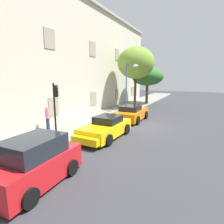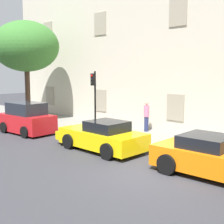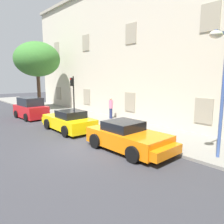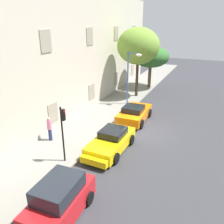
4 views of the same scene
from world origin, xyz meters
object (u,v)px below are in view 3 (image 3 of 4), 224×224
Objects in this scene: sportscar_yellow_flank at (130,138)px; street_lamp at (220,71)px; hatchback_parked at (31,109)px; pedestrian_admiring at (111,108)px; tree_midblock at (37,59)px; traffic_light at (73,90)px; sportscar_red_lead at (68,121)px.

street_lamp reaches higher than sportscar_yellow_flank.
hatchback_parked is 7.02m from pedestrian_admiring.
tree_midblock reaches higher than street_lamp.
traffic_light reaches higher than hatchback_parked.
street_lamp is at bearing -0.65° from tree_midblock.
sportscar_red_lead is 1.28× the size of hatchback_parked.
tree_midblock is (-9.37, 1.99, 4.71)m from sportscar_red_lead.
hatchback_parked is at bearing -177.47° from sportscar_yellow_flank.
street_lamp is (14.83, 2.07, 2.97)m from hatchback_parked.
tree_midblock reaches higher than hatchback_parked.
sportscar_yellow_flank is 2.58× the size of pedestrian_admiring.
tree_midblock is 2.00× the size of traffic_light.
pedestrian_admiring is at bearing 55.41° from traffic_light.
hatchback_parked is 4.43m from traffic_light.
pedestrian_admiring is (-0.62, 4.40, 0.43)m from sportscar_red_lead.
tree_midblock reaches higher than traffic_light.
hatchback_parked is at bearing -148.03° from traffic_light.
hatchback_parked is 1.04× the size of traffic_light.
street_lamp is at bearing -0.51° from traffic_light.
tree_midblock reaches higher than sportscar_red_lead.
tree_midblock is 1.33× the size of street_lamp.
street_lamp reaches higher than hatchback_parked.
traffic_light is at bearing 141.49° from sportscar_red_lead.
tree_midblock is at bearing -164.56° from pedestrian_admiring.
sportscar_yellow_flank is at bearing 2.53° from hatchback_parked.
traffic_light is 1.99× the size of pedestrian_admiring.
tree_midblock is 10.03m from pedestrian_admiring.
hatchback_parked reaches higher than sportscar_red_lead.
sportscar_red_lead is 9.71m from street_lamp.
sportscar_red_lead is 10.67m from tree_midblock.
tree_midblock reaches higher than pedestrian_admiring.
pedestrian_admiring is at bearing 146.22° from sportscar_yellow_flank.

